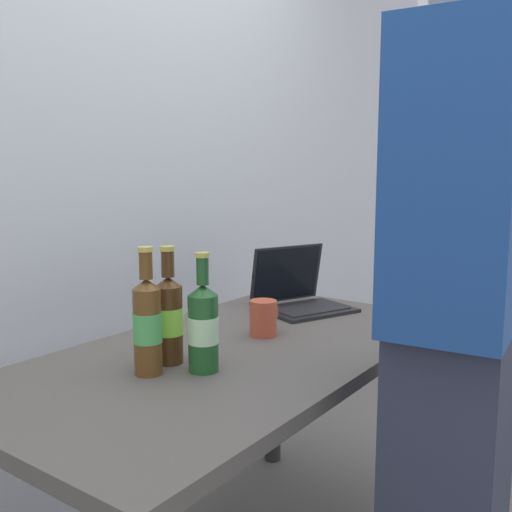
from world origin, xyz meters
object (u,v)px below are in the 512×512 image
object	(u,v)px
laptop	(300,295)
beer_bottle_amber	(203,326)
beer_bottle_green	(169,317)
beer_bottle_brown	(147,324)
coffee_mug	(264,318)
person_figure	(457,327)

from	to	relation	value
laptop	beer_bottle_amber	world-z (taller)	beer_bottle_amber
laptop	beer_bottle_amber	size ratio (longest dim) A/B	1.27
beer_bottle_green	beer_bottle_brown	bearing A→B (deg)	-169.47
coffee_mug	person_figure	bearing A→B (deg)	-103.27
beer_bottle_amber	person_figure	bearing A→B (deg)	-70.20
beer_bottle_green	coffee_mug	distance (m)	0.36
laptop	beer_bottle_green	distance (m)	0.71
beer_bottle_green	beer_bottle_amber	distance (m)	0.11
laptop	person_figure	xyz separation A→B (m)	(-0.50, -0.71, 0.11)
laptop	coffee_mug	xyz separation A→B (m)	(-0.35, -0.09, 0.00)
beer_bottle_brown	person_figure	xyz separation A→B (m)	(0.30, -0.65, 0.03)
laptop	person_figure	distance (m)	0.87
beer_bottle_green	person_figure	size ratio (longest dim) A/B	0.18
beer_bottle_brown	coffee_mug	size ratio (longest dim) A/B	2.62
laptop	beer_bottle_brown	bearing A→B (deg)	-176.25
beer_bottle_brown	beer_bottle_amber	xyz separation A→B (m)	(0.09, -0.10, -0.01)
beer_bottle_amber	coffee_mug	size ratio (longest dim) A/B	2.48
coffee_mug	laptop	bearing A→B (deg)	14.19
beer_bottle_brown	person_figure	distance (m)	0.72
laptop	beer_bottle_brown	world-z (taller)	beer_bottle_brown
person_figure	coffee_mug	world-z (taller)	person_figure
beer_bottle_green	person_figure	xyz separation A→B (m)	(0.20, -0.67, 0.04)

